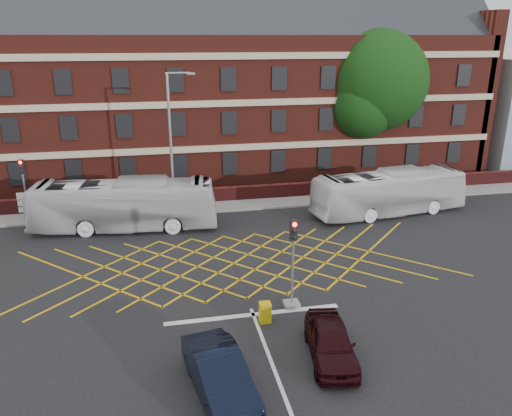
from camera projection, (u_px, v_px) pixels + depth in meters
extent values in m
plane|color=black|center=(240.00, 280.00, 25.76)|extent=(120.00, 120.00, 0.00)
cube|color=#5A1E17|center=(196.00, 107.00, 44.17)|extent=(50.00, 12.00, 12.00)
cube|color=black|center=(194.00, 35.00, 42.21)|extent=(51.00, 10.61, 10.61)
cube|color=#B7A88C|center=(203.00, 104.00, 38.21)|extent=(50.00, 0.18, 0.50)
cube|color=black|center=(204.00, 123.00, 38.72)|extent=(1.20, 0.14, 1.80)
cylinder|color=#B7A88C|center=(393.00, 0.00, 44.68)|extent=(3.60, 3.60, 6.00)
cube|color=#4B1414|center=(210.00, 195.00, 37.61)|extent=(56.00, 0.50, 1.10)
cube|color=slate|center=(212.00, 206.00, 36.85)|extent=(60.00, 3.00, 0.12)
cube|color=#CC990C|center=(234.00, 263.00, 27.60)|extent=(8.22, 8.22, 0.02)
cube|color=silver|center=(253.00, 315.00, 22.51)|extent=(8.00, 0.30, 0.02)
cube|color=silver|center=(292.00, 416.00, 16.50)|extent=(0.15, 14.00, 0.02)
imported|color=silver|center=(124.00, 205.00, 32.08)|extent=(12.07, 4.12, 3.30)
imported|color=silver|center=(389.00, 192.00, 34.88)|extent=(11.45, 4.12, 3.12)
imported|color=black|center=(220.00, 375.00, 17.31)|extent=(2.43, 4.95, 1.56)
imported|color=black|center=(331.00, 342.00, 19.29)|extent=(2.31, 4.41, 1.43)
cylinder|color=black|center=(372.00, 140.00, 43.55)|extent=(0.90, 0.90, 6.66)
sphere|color=black|center=(377.00, 81.00, 41.91)|extent=(8.47, 8.47, 8.47)
sphere|color=black|center=(363.00, 105.00, 41.50)|extent=(5.51, 5.51, 5.51)
sphere|color=black|center=(388.00, 97.00, 43.43)|extent=(5.08, 5.08, 5.08)
cube|color=slate|center=(292.00, 304.00, 23.21)|extent=(0.70, 0.70, 0.20)
cylinder|color=gray|center=(293.00, 272.00, 22.67)|extent=(0.12, 0.12, 3.50)
cube|color=black|center=(294.00, 230.00, 22.00)|extent=(0.30, 0.25, 0.95)
sphere|color=#FF0C05|center=(295.00, 225.00, 21.77)|extent=(0.20, 0.20, 0.20)
cube|color=slate|center=(30.00, 220.00, 33.93)|extent=(0.70, 0.70, 0.20)
cylinder|color=gray|center=(26.00, 196.00, 33.39)|extent=(0.12, 0.12, 3.50)
cube|color=black|center=(21.00, 167.00, 32.72)|extent=(0.30, 0.25, 0.95)
sphere|color=#FF0C05|center=(20.00, 162.00, 32.49)|extent=(0.20, 0.20, 0.20)
cube|color=slate|center=(175.00, 217.00, 34.33)|extent=(1.00, 1.00, 0.20)
cylinder|color=gray|center=(171.00, 149.00, 32.78)|extent=(0.18, 0.18, 9.72)
cylinder|color=gray|center=(178.00, 73.00, 31.33)|extent=(1.60, 0.12, 0.12)
cube|color=gray|center=(191.00, 74.00, 31.50)|extent=(0.50, 0.20, 0.12)
cylinder|color=gray|center=(27.00, 207.00, 33.36)|extent=(0.10, 0.10, 2.20)
cube|color=silver|center=(25.00, 196.00, 33.02)|extent=(1.10, 0.06, 0.45)
cube|color=silver|center=(26.00, 203.00, 33.18)|extent=(1.10, 0.06, 0.40)
cube|color=silver|center=(27.00, 209.00, 33.33)|extent=(1.10, 0.06, 0.35)
cube|color=gold|center=(265.00, 312.00, 21.82)|extent=(0.49, 0.44, 0.93)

